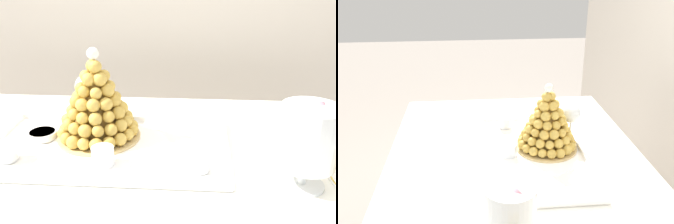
{
  "view_description": "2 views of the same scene",
  "coord_description": "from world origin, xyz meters",
  "views": [
    {
      "loc": [
        0.14,
        -0.88,
        1.3
      ],
      "look_at": [
        0.07,
        -0.01,
        0.94
      ],
      "focal_mm": 39.97,
      "sensor_mm": 36.0,
      "label": 1
    },
    {
      "loc": [
        1.18,
        -0.16,
        1.52
      ],
      "look_at": [
        -0.06,
        -0.05,
        0.99
      ],
      "focal_mm": 39.72,
      "sensor_mm": 36.0,
      "label": 2
    }
  ],
  "objects": [
    {
      "name": "dessert_cup_mid_left",
      "position": [
        -0.1,
        -0.03,
        0.81
      ],
      "size": [
        0.06,
        0.06,
        0.05
      ],
      "color": "silver",
      "rests_on": "serving_tray"
    },
    {
      "name": "buffet_table",
      "position": [
        0.0,
        0.0,
        0.7
      ],
      "size": [
        1.49,
        1.02,
        0.78
      ],
      "color": "brown",
      "rests_on": "ground_plane"
    },
    {
      "name": "serving_tray",
      "position": [
        -0.1,
        0.07,
        0.79
      ],
      "size": [
        0.69,
        0.39,
        0.02
      ],
      "color": "white",
      "rests_on": "buffet_table"
    },
    {
      "name": "dessert_cup_left",
      "position": [
        -0.36,
        -0.02,
        0.81
      ],
      "size": [
        0.05,
        0.05,
        0.05
      ],
      "color": "silver",
      "rests_on": "serving_tray"
    },
    {
      "name": "croquembouche",
      "position": [
        -0.15,
        0.13,
        0.9
      ],
      "size": [
        0.25,
        0.25,
        0.28
      ],
      "color": "tan",
      "rests_on": "serving_tray"
    },
    {
      "name": "creme_brulee_ramekin",
      "position": [
        -0.32,
        0.12,
        0.8
      ],
      "size": [
        0.09,
        0.09,
        0.02
      ],
      "color": "white",
      "rests_on": "serving_tray"
    },
    {
      "name": "wine_glass",
      "position": [
        -0.2,
        0.24,
        0.91
      ],
      "size": [
        0.08,
        0.08,
        0.17
      ],
      "color": "silver",
      "rests_on": "buffet_table"
    },
    {
      "name": "macaron_goblet",
      "position": [
        0.41,
        -0.08,
        0.91
      ],
      "size": [
        0.14,
        0.14,
        0.22
      ],
      "color": "white",
      "rests_on": "buffet_table"
    },
    {
      "name": "dessert_cup_centre",
      "position": [
        0.16,
        -0.04,
        0.81
      ],
      "size": [
        0.05,
        0.05,
        0.06
      ],
      "color": "silver",
      "rests_on": "serving_tray"
    }
  ]
}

